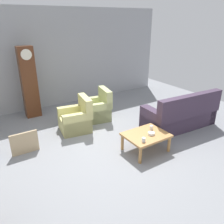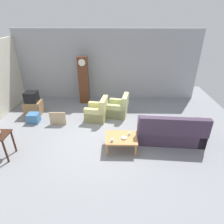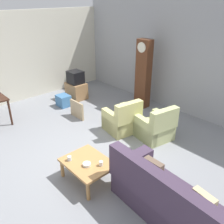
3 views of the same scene
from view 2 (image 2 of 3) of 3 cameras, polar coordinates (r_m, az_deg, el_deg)
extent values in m
plane|color=gray|center=(6.53, -2.66, -7.93)|extent=(10.40, 10.40, 0.00)
cube|color=#9EA0A5|center=(9.17, -1.44, 13.82)|extent=(8.40, 0.16, 3.20)
cube|color=#423347|center=(6.61, 16.84, -6.46)|extent=(2.15, 0.98, 0.44)
cube|color=#423347|center=(6.04, 18.09, -4.28)|extent=(2.11, 0.34, 0.60)
cube|color=#423347|center=(6.81, 24.66, -5.68)|extent=(0.29, 0.85, 0.68)
cube|color=#423347|center=(6.41, 8.81, -5.38)|extent=(0.29, 0.85, 0.68)
cube|color=#C6B284|center=(6.57, 21.33, -3.37)|extent=(0.37, 0.18, 0.36)
cube|color=brown|center=(6.36, 13.01, -3.13)|extent=(0.36, 0.13, 0.36)
cube|color=#CCC67A|center=(7.57, -4.74, -0.79)|extent=(0.87, 0.87, 0.40)
cube|color=#CCC67A|center=(7.29, -2.45, 2.17)|extent=(0.30, 0.78, 0.52)
cube|color=#CCC67A|center=(7.78, -4.22, 0.89)|extent=(0.78, 0.28, 0.60)
cube|color=#CCC67A|center=(7.27, -5.36, -1.21)|extent=(0.78, 0.28, 0.60)
cube|color=#BAC280|center=(7.84, 1.56, 0.34)|extent=(0.89, 0.89, 0.40)
cube|color=#BAC280|center=(7.59, 3.98, 3.19)|extent=(0.32, 0.78, 0.52)
cube|color=#BAC280|center=(8.06, 1.97, 1.94)|extent=(0.78, 0.30, 0.60)
cube|color=#BAC280|center=(7.53, 1.14, -0.01)|extent=(0.78, 0.30, 0.60)
cube|color=#B27F47|center=(5.88, 2.78, -7.71)|extent=(0.96, 0.76, 0.05)
cylinder|color=#B27F47|center=(5.75, -1.50, -11.25)|extent=(0.07, 0.07, 0.37)
cylinder|color=#B27F47|center=(5.78, 7.09, -11.29)|extent=(0.07, 0.07, 0.37)
cylinder|color=#B27F47|center=(6.27, -1.24, -7.53)|extent=(0.07, 0.07, 0.37)
cylinder|color=#B27F47|center=(6.29, 6.57, -7.57)|extent=(0.07, 0.07, 0.37)
cylinder|color=#381E14|center=(6.16, -29.26, -10.30)|extent=(0.06, 0.06, 0.74)
cylinder|color=#381E14|center=(6.48, -27.37, -7.82)|extent=(0.06, 0.06, 0.74)
cube|color=#562D19|center=(8.79, -8.48, 9.29)|extent=(0.44, 0.28, 2.13)
cylinder|color=silver|center=(8.42, -9.05, 14.41)|extent=(0.30, 0.02, 0.30)
cube|color=#997047|center=(8.57, -22.41, 1.23)|extent=(0.68, 0.52, 0.56)
cube|color=black|center=(8.38, -23.01, 4.21)|extent=(0.48, 0.44, 0.42)
cube|color=tan|center=(7.45, -15.94, -1.88)|extent=(0.60, 0.05, 0.51)
cube|color=teal|center=(7.96, -22.41, -1.61)|extent=(0.42, 0.36, 0.37)
cylinder|color=white|center=(5.95, 5.26, -6.49)|extent=(0.08, 0.08, 0.09)
cylinder|color=silver|center=(5.65, 0.07, -8.44)|extent=(0.08, 0.08, 0.09)
cylinder|color=white|center=(5.79, 3.62, -7.75)|extent=(0.15, 0.15, 0.05)
camera|label=1|loc=(3.38, -58.17, -2.67)|focal=35.99mm
camera|label=3|loc=(4.21, 53.75, 10.21)|focal=39.15mm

